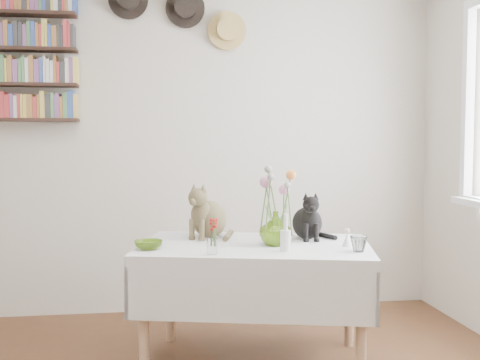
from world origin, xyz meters
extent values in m
cube|color=beige|center=(0.00, 2.27, 1.25)|extent=(4.04, 0.04, 2.54)
cube|color=white|center=(1.97, 1.53, 1.50)|extent=(0.06, 0.06, 1.20)
cube|color=white|center=(0.47, 1.13, 0.65)|extent=(1.43, 1.09, 0.05)
cylinder|color=tan|center=(-0.15, 0.94, 0.31)|extent=(0.05, 0.05, 0.63)
cylinder|color=tan|center=(0.94, 0.68, 0.31)|extent=(0.05, 0.05, 0.63)
cylinder|color=tan|center=(0.01, 1.58, 0.31)|extent=(0.05, 0.05, 0.63)
cylinder|color=tan|center=(1.09, 1.32, 0.31)|extent=(0.05, 0.05, 0.63)
imported|color=#9DC63C|center=(0.58, 1.07, 0.78)|extent=(0.24, 0.24, 0.19)
imported|color=#9DC63C|center=(-0.12, 1.05, 0.71)|extent=(0.15, 0.15, 0.05)
imported|color=white|center=(0.97, 0.82, 0.72)|extent=(0.10, 0.10, 0.08)
cylinder|color=white|center=(0.59, 0.89, 0.74)|extent=(0.06, 0.06, 0.11)
cylinder|color=white|center=(0.59, 0.89, 0.84)|extent=(0.02, 0.02, 0.09)
cylinder|color=white|center=(0.20, 0.86, 0.73)|extent=(0.05, 0.05, 0.09)
cone|color=white|center=(0.96, 0.98, 0.72)|extent=(0.05, 0.05, 0.07)
sphere|color=beige|center=(0.96, 0.98, 0.77)|extent=(0.03, 0.03, 0.03)
cylinder|color=#4C7233|center=(0.55, 1.08, 0.88)|extent=(0.01, 0.01, 0.30)
sphere|color=pink|center=(0.55, 1.08, 1.03)|extent=(0.07, 0.07, 0.07)
cylinder|color=#4C7233|center=(0.62, 1.05, 0.86)|extent=(0.01, 0.01, 0.26)
sphere|color=pink|center=(0.62, 1.05, 0.99)|extent=(0.06, 0.06, 0.06)
cylinder|color=#4C7233|center=(0.64, 1.10, 0.90)|extent=(0.01, 0.01, 0.34)
sphere|color=orange|center=(0.64, 1.10, 1.07)|extent=(0.06, 0.06, 0.06)
cylinder|color=#4C7233|center=(0.52, 1.11, 0.89)|extent=(0.01, 0.01, 0.31)
sphere|color=orange|center=(0.52, 1.11, 1.04)|extent=(0.05, 0.05, 0.05)
cylinder|color=#4C7233|center=(0.58, 1.12, 0.92)|extent=(0.01, 0.01, 0.37)
sphere|color=#999E93|center=(0.58, 1.12, 1.10)|extent=(0.04, 0.04, 0.04)
cylinder|color=#4C7233|center=(0.53, 1.04, 0.90)|extent=(0.01, 0.01, 0.33)
sphere|color=#999E93|center=(0.53, 1.04, 1.06)|extent=(0.04, 0.04, 0.04)
cylinder|color=#4C7233|center=(0.65, 1.03, 0.88)|extent=(0.01, 0.01, 0.29)
sphere|color=#999E93|center=(0.65, 1.03, 1.02)|extent=(0.04, 0.04, 0.04)
cube|color=black|center=(-1.10, 2.16, 1.40)|extent=(1.00, 0.16, 0.02)
cube|color=black|center=(-1.10, 2.16, 1.64)|extent=(1.00, 0.16, 0.02)
cube|color=black|center=(-1.10, 2.16, 1.88)|extent=(1.00, 0.16, 0.02)
cube|color=black|center=(-1.10, 2.16, 2.12)|extent=(1.00, 0.16, 0.02)
cylinder|color=black|center=(0.15, 2.21, 2.20)|extent=(0.28, 0.02, 0.28)
cylinder|color=black|center=(0.15, 2.17, 2.20)|extent=(0.16, 0.08, 0.16)
cylinder|color=tan|center=(0.45, 2.21, 2.05)|extent=(0.28, 0.02, 0.28)
cylinder|color=tan|center=(0.45, 2.17, 2.05)|extent=(0.16, 0.08, 0.16)
camera|label=1|loc=(-0.09, -2.16, 1.28)|focal=45.00mm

